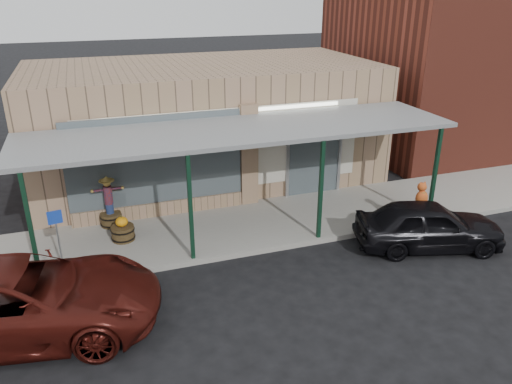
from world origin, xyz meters
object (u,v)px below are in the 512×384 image
object	(u,v)px
handicap_sign	(57,233)
car_maroon	(19,300)
barrel_scarecrow	(110,209)
barrel_pumpkin	(123,231)
parked_sedan	(429,225)

from	to	relation	value
handicap_sign	car_maroon	bearing A→B (deg)	-119.95
barrel_scarecrow	handicap_sign	world-z (taller)	handicap_sign
barrel_scarecrow	handicap_sign	size ratio (longest dim) A/B	0.95
barrel_scarecrow	car_maroon	world-z (taller)	barrel_scarecrow
barrel_scarecrow	barrel_pumpkin	xyz separation A→B (m)	(0.25, -1.03, -0.26)
barrel_scarecrow	handicap_sign	distance (m)	2.61
barrel_scarecrow	car_maroon	xyz separation A→B (m)	(-2.07, -4.26, 0.12)
barrel_pumpkin	handicap_sign	bearing A→B (deg)	-143.52
handicap_sign	car_maroon	xyz separation A→B (m)	(-0.76, -2.07, -0.40)
parked_sedan	car_maroon	distance (m)	10.27
handicap_sign	parked_sedan	distance (m)	9.68
parked_sedan	car_maroon	xyz separation A→B (m)	(-10.26, -0.36, 0.12)
barrel_pumpkin	car_maroon	distance (m)	4.00
barrel_pumpkin	parked_sedan	size ratio (longest dim) A/B	0.18
parked_sedan	car_maroon	size ratio (longest dim) A/B	0.74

